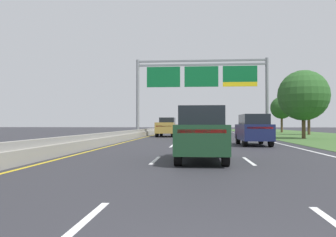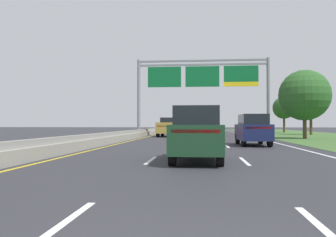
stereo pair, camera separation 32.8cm
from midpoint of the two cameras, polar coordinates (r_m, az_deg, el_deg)
ground_plane at (r=38.24m, az=4.89°, el=-3.09°), size 220.00×220.00×0.00m
lane_striping at (r=37.78m, az=4.89°, el=-3.11°), size 11.96×106.00×0.01m
grass_verge_right at (r=40.71m, az=24.96°, el=-2.86°), size 14.00×110.00×0.02m
median_barrier_concrete at (r=38.80m, az=-4.91°, el=-2.53°), size 0.60×110.00×0.85m
overhead_sign_gantry at (r=39.51m, az=5.32°, el=6.25°), size 15.06×0.42×8.91m
pickup_truck_gold at (r=39.58m, az=-0.47°, el=-1.46°), size 2.13×5.45×2.20m
car_darkgreen_centre_lane_suv at (r=13.52m, az=4.86°, el=-2.44°), size 1.92×4.71×2.11m
car_red_centre_lane_sedan at (r=40.27m, az=5.12°, el=-1.81°), size 1.87×4.42×1.57m
car_navy_right_lane_suv at (r=24.13m, az=13.60°, el=-1.74°), size 1.98×4.73×2.11m
roadside_tree_mid at (r=36.28m, az=21.32°, el=3.59°), size 4.96×4.96×6.75m
roadside_tree_far at (r=49.58m, az=22.14°, el=2.20°), size 3.69×3.69×5.95m
roadside_tree_distant at (r=61.20m, az=18.20°, el=1.69°), size 3.75×3.75×6.07m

